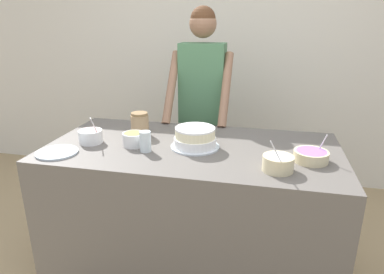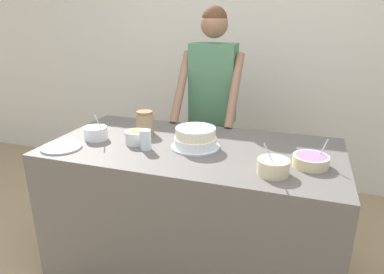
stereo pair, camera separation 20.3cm
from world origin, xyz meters
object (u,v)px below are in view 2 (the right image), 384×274
object	(u,v)px
cake	(196,138)
stoneware_jar	(145,122)
frosting_bowl_olive	(136,137)
drinking_glass	(146,140)
frosting_bowl_purple	(311,160)
frosting_bowl_white	(273,166)
person_baker	(213,93)
frosting_bowl_pink	(96,133)
ceramic_plate	(62,147)

from	to	relation	value
cake	stoneware_jar	bearing A→B (deg)	159.93
frosting_bowl_olive	drinking_glass	bearing A→B (deg)	-35.49
stoneware_jar	frosting_bowl_olive	bearing A→B (deg)	-80.15
frosting_bowl_olive	frosting_bowl_purple	bearing A→B (deg)	-1.05
frosting_bowl_purple	frosting_bowl_white	bearing A→B (deg)	-137.33
person_baker	cake	world-z (taller)	person_baker
frosting_bowl_pink	person_baker	bearing A→B (deg)	56.66
person_baker	cake	bearing A→B (deg)	-82.03
cake	frosting_bowl_purple	distance (m)	0.67
frosting_bowl_white	frosting_bowl_pink	distance (m)	1.16
drinking_glass	ceramic_plate	bearing A→B (deg)	-163.51
cake	ceramic_plate	world-z (taller)	cake
frosting_bowl_white	stoneware_jar	size ratio (longest dim) A/B	1.17
frosting_bowl_pink	frosting_bowl_purple	distance (m)	1.32
frosting_bowl_pink	frosting_bowl_purple	bearing A→B (deg)	-0.38
frosting_bowl_white	drinking_glass	xyz separation A→B (m)	(-0.76, 0.11, 0.02)
frosting_bowl_purple	ceramic_plate	distance (m)	1.44
cake	frosting_bowl_white	world-z (taller)	frosting_bowl_white
person_baker	frosting_bowl_olive	distance (m)	0.88
person_baker	cake	xyz separation A→B (m)	(0.11, -0.77, -0.11)
ceramic_plate	drinking_glass	bearing A→B (deg)	16.49
frosting_bowl_pink	frosting_bowl_purple	xyz separation A→B (m)	(1.32, -0.01, -0.01)
frosting_bowl_olive	drinking_glass	world-z (taller)	drinking_glass
frosting_bowl_pink	stoneware_jar	distance (m)	0.33
cake	frosting_bowl_olive	distance (m)	0.38
person_baker	frosting_bowl_pink	xyz separation A→B (m)	(-0.55, -0.84, -0.13)
frosting_bowl_pink	frosting_bowl_white	bearing A→B (deg)	-8.62
person_baker	frosting_bowl_pink	world-z (taller)	person_baker
cake	frosting_bowl_pink	xyz separation A→B (m)	(-0.66, -0.06, -0.01)
stoneware_jar	person_baker	bearing A→B (deg)	64.13
ceramic_plate	stoneware_jar	bearing A→B (deg)	50.04
cake	stoneware_jar	xyz separation A→B (m)	(-0.41, 0.15, 0.02)
person_baker	frosting_bowl_white	bearing A→B (deg)	-59.50
frosting_bowl_olive	stoneware_jar	distance (m)	0.21
frosting_bowl_purple	drinking_glass	distance (m)	0.94
frosting_bowl_purple	cake	bearing A→B (deg)	173.77
person_baker	frosting_bowl_pink	bearing A→B (deg)	-123.34
ceramic_plate	stoneware_jar	size ratio (longest dim) A/B	1.56
person_baker	frosting_bowl_pink	distance (m)	1.01
frosting_bowl_pink	stoneware_jar	size ratio (longest dim) A/B	1.16
frosting_bowl_white	ceramic_plate	bearing A→B (deg)	-178.36
frosting_bowl_white	person_baker	bearing A→B (deg)	120.50
cake	stoneware_jar	size ratio (longest dim) A/B	1.92
frosting_bowl_pink	frosting_bowl_purple	world-z (taller)	frosting_bowl_pink
stoneware_jar	frosting_bowl_purple	bearing A→B (deg)	-11.68
cake	drinking_glass	xyz separation A→B (m)	(-0.27, -0.13, 0.00)
stoneware_jar	ceramic_plate	bearing A→B (deg)	-129.96
frosting_bowl_white	frosting_bowl_olive	size ratio (longest dim) A/B	1.34
frosting_bowl_pink	drinking_glass	size ratio (longest dim) A/B	1.46
frosting_bowl_purple	stoneware_jar	size ratio (longest dim) A/B	1.21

